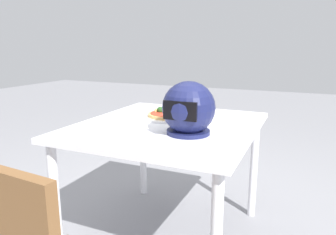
% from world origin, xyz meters
% --- Properties ---
extents(dining_table, '(0.97, 1.07, 0.72)m').
position_xyz_m(dining_table, '(0.00, 0.00, 0.64)').
color(dining_table, white).
rests_on(dining_table, ground).
extents(pizza_plate, '(0.31, 0.31, 0.01)m').
position_xyz_m(pizza_plate, '(0.06, -0.13, 0.73)').
color(pizza_plate, white).
rests_on(pizza_plate, dining_table).
extents(pizza, '(0.24, 0.24, 0.05)m').
position_xyz_m(pizza, '(0.06, -0.13, 0.75)').
color(pizza, tan).
rests_on(pizza, pizza_plate).
extents(motorcycle_helmet, '(0.27, 0.27, 0.27)m').
position_xyz_m(motorcycle_helmet, '(-0.18, 0.15, 0.85)').
color(motorcycle_helmet, '#191E4C').
rests_on(motorcycle_helmet, dining_table).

